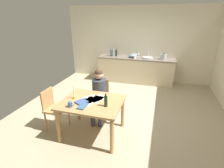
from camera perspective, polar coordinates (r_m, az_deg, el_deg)
The scene contains 27 objects.
ground_plane at distance 4.38m, azimuth 2.85°, elevation -9.58°, with size 5.20×5.20×0.04m, color tan.
wall_back at distance 6.37m, azimuth 8.70°, elevation 12.95°, with size 5.20×0.12×2.60m, color silver.
kitchen_counter at distance 6.21m, azimuth 7.79°, elevation 4.72°, with size 2.67×0.64×0.90m.
dining_table at distance 3.35m, azimuth -6.69°, elevation -7.38°, with size 1.16×0.95×0.74m.
chair_at_table at distance 4.03m, azimuth -3.87°, elevation -4.11°, with size 0.45×0.45×0.89m.
person_seated at distance 3.83m, azimuth -4.42°, elevation -2.66°, with size 0.38×0.62×1.19m.
chair_side_empty at distance 3.76m, azimuth -18.90°, elevation -7.43°, with size 0.40×0.40×0.88m.
coffee_mug at distance 3.16m, azimuth -13.85°, elevation -6.68°, with size 0.11×0.07×0.10m.
candlestick at distance 3.44m, azimuth -12.52°, elevation -3.58°, with size 0.06×0.06×0.27m.
book_magazine at distance 3.27m, azimuth -10.18°, elevation -5.94°, with size 0.18×0.20×0.03m, color #3C5185.
book_cookery at distance 3.13m, azimuth -9.80°, elevation -7.32°, with size 0.13×0.23×0.02m, color #395B7F.
paper_letter at distance 3.37m, azimuth -5.10°, elevation -5.03°, with size 0.21×0.30×0.00m, color white.
paper_bill at distance 3.36m, azimuth -7.86°, elevation -5.28°, with size 0.21×0.30×0.00m, color white.
paper_envelope at distance 3.41m, azimuth -6.51°, elevation -4.80°, with size 0.21×0.30×0.00m, color white.
paper_receipt at distance 3.29m, azimuth -8.62°, elevation -5.95°, with size 0.21×0.30×0.00m, color white.
paper_notice at distance 3.41m, azimuth -4.60°, elevation -4.72°, with size 0.21×0.30×0.00m, color white.
wine_bottle_on_table at distance 3.06m, azimuth -2.07°, elevation -5.71°, with size 0.06×0.06×0.25m.
sink_unit at distance 6.05m, azimuth 11.76°, elevation 8.63°, with size 0.36×0.36×0.24m.
bottle_oil at distance 6.29m, azimuth -0.35°, elevation 10.53°, with size 0.07×0.07×0.29m.
bottle_vinegar at distance 6.24m, azimuth 0.39°, elevation 10.51°, with size 0.08×0.08×0.31m.
bottle_wine_red at distance 6.27m, azimuth 1.45°, elevation 10.32°, with size 0.07×0.07×0.25m.
mixing_bowl at distance 6.09m, azimuth 6.77°, elevation 9.35°, with size 0.25×0.25×0.11m, color #668C99.
stovetop_kettle at distance 6.02m, azimuth 16.86°, elevation 8.82°, with size 0.18×0.18×0.22m.
wine_glass_near_sink at distance 6.21m, azimuth 8.76°, elevation 9.98°, with size 0.07×0.07×0.15m.
wine_glass_by_kettle at distance 6.22m, azimuth 7.89°, elevation 10.05°, with size 0.07×0.07×0.15m.
wine_glass_back_left at distance 6.24m, azimuth 7.06°, elevation 10.11°, with size 0.07×0.07×0.15m.
teacup_on_counter at distance 5.94m, azimuth 7.64°, elevation 8.96°, with size 0.13×0.09×0.11m.
Camera 1 is at (0.83, -3.64, 2.27)m, focal length 27.38 mm.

